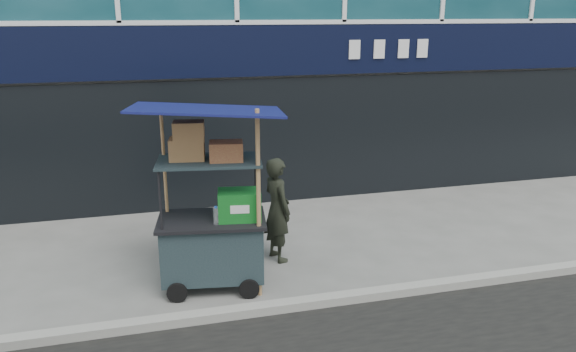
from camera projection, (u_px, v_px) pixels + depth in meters
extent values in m
plane|color=slate|center=(295.00, 301.00, 7.24)|extent=(80.00, 80.00, 0.00)
cube|color=gray|center=(299.00, 304.00, 7.03)|extent=(80.00, 0.18, 0.12)
cube|color=black|center=(238.00, 51.00, 10.00)|extent=(15.68, 0.06, 0.90)
cube|color=black|center=(240.00, 144.00, 10.51)|extent=(15.68, 0.04, 2.40)
cube|color=#1A272C|center=(213.00, 248.00, 7.48)|extent=(1.42, 0.95, 0.77)
cylinder|color=black|center=(177.00, 293.00, 7.16)|extent=(0.27, 0.09, 0.26)
cylinder|color=black|center=(249.00, 289.00, 7.26)|extent=(0.27, 0.09, 0.26)
cube|color=black|center=(212.00, 220.00, 7.37)|extent=(1.52, 1.05, 0.04)
cylinder|color=black|center=(160.00, 202.00, 6.88)|extent=(0.04, 0.04, 0.82)
cylinder|color=black|center=(259.00, 198.00, 7.01)|extent=(0.04, 0.04, 0.82)
cylinder|color=black|center=(166.00, 186.00, 7.51)|extent=(0.04, 0.04, 0.82)
cylinder|color=black|center=(256.00, 183.00, 7.63)|extent=(0.04, 0.04, 0.82)
cube|color=#1A272C|center=(209.00, 161.00, 7.14)|extent=(1.42, 0.95, 0.03)
cylinder|color=olive|center=(259.00, 206.00, 7.04)|extent=(0.06, 0.06, 2.47)
cylinder|color=olive|center=(166.00, 197.00, 7.55)|extent=(0.05, 0.05, 2.36)
cube|color=#0C1546|center=(207.00, 110.00, 6.95)|extent=(2.03, 1.58, 0.22)
cube|color=#0E5A14|center=(239.00, 205.00, 7.29)|extent=(0.60, 0.46, 0.38)
cylinder|color=silver|center=(216.00, 216.00, 7.13)|extent=(0.08, 0.08, 0.22)
cylinder|color=#184AB6|center=(216.00, 207.00, 7.09)|extent=(0.04, 0.04, 0.02)
cube|color=brown|center=(187.00, 149.00, 7.12)|extent=(0.48, 0.39, 0.27)
cube|color=#9C7C44|center=(226.00, 151.00, 7.07)|extent=(0.46, 0.37, 0.24)
cube|color=brown|center=(189.00, 130.00, 7.03)|extent=(0.42, 0.34, 0.22)
imported|color=black|center=(277.00, 209.00, 8.25)|extent=(0.52, 0.65, 1.57)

